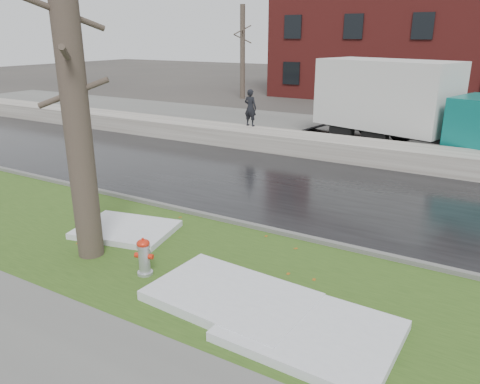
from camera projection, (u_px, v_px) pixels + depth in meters
The scene contains 17 objects.
ground at pixel (211, 239), 10.90m from camera, with size 120.00×120.00×0.00m, color #47423D.
verge at pixel (178, 259), 9.87m from camera, with size 60.00×4.50×0.04m, color #2D4918.
sidewalk at pixel (20, 360), 6.82m from camera, with size 60.00×3.00×0.05m, color slate.
road at pixel (292, 187), 14.56m from camera, with size 60.00×7.00×0.03m, color black.
parking_lot at pixel (369, 137), 21.50m from camera, with size 60.00×9.00×0.03m, color slate.
curb at pixel (233, 222), 11.69m from camera, with size 60.00×0.15×0.14m, color slate.
snowbank at pixel (338, 149), 17.87m from camera, with size 60.00×1.60×0.75m, color beige.
brick_building at pixel (472, 27), 32.79m from camera, with size 26.00×12.00×10.00m, color maroon.
bg_tree_left at pixel (243, 51), 33.55m from camera, with size 1.40×1.62×6.50m.
bg_tree_center at pixel (342, 51), 33.92m from camera, with size 1.40×1.62×6.50m.
fire_hydrant at pixel (144, 255), 9.10m from camera, with size 0.39×0.36×0.78m.
tree at pixel (74, 96), 9.00m from camera, with size 1.19×1.40×6.66m.
box_truck at pixel (411, 104), 18.76m from camera, with size 10.65×4.92×3.54m.
worker at pixel (250, 108), 20.01m from camera, with size 0.57×0.38×1.57m, color black.
snow_patch_near at pixel (311, 331), 7.33m from camera, with size 2.60×2.00×0.16m, color silver.
snow_patch_far at pixel (126, 229), 11.15m from camera, with size 2.20×1.60×0.14m, color silver.
snow_patch_side at pixel (231, 297), 8.26m from camera, with size 2.80×1.80×0.18m, color silver.
Camera 1 is at (5.65, -8.24, 4.54)m, focal length 35.00 mm.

